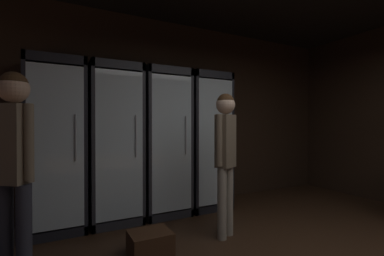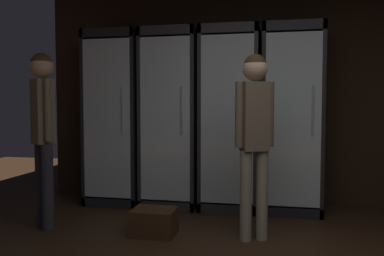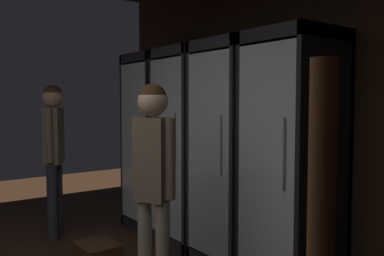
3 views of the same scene
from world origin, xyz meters
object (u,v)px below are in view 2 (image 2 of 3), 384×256
Objects in this scene: cooler_far_left at (119,120)px; cooler_left at (173,120)px; cooler_center at (230,120)px; wine_crate_floor at (154,222)px; cooler_right at (292,122)px; shopper_near at (255,124)px; shopper_far at (43,121)px.

cooler_far_left is 1.00× the size of cooler_left.
cooler_center is (0.66, 0.00, 0.00)m from cooler_left.
cooler_center reaches higher than wine_crate_floor.
cooler_right is (1.33, 0.00, -0.00)m from cooler_left.
cooler_center is 0.67m from cooler_right.
cooler_left and cooler_right have the same top height.
cooler_far_left is 1.99m from cooler_right.
cooler_far_left is 1.00× the size of cooler_right.
cooler_right is at bearing -0.02° from cooler_far_left.
cooler_left is 1.46m from shopper_near.
shopper_near reaches higher than wine_crate_floor.
cooler_far_left is 1.23× the size of shopper_far.
shopper_far is 4.26× the size of wine_crate_floor.
cooler_left is 5.21× the size of wine_crate_floor.
cooler_far_left and cooler_right have the same top height.
cooler_center is (1.33, -0.00, 0.00)m from cooler_far_left.
cooler_far_left is 1.33m from cooler_center.
cooler_center is 1.23× the size of shopper_far.
cooler_left is 1.33m from cooler_right.
cooler_right reaches higher than shopper_far.
shopper_near is (-0.34, -1.08, 0.03)m from cooler_right.
cooler_left is 1.00× the size of cooler_right.
cooler_right is at bearing 72.40° from shopper_near.
shopper_near is 1.93m from shopper_far.
shopper_near is 0.97× the size of shopper_far.
shopper_far is (-0.94, -1.14, 0.03)m from cooler_left.
shopper_far is (-0.28, -1.14, 0.03)m from cooler_far_left.
cooler_center is at bearing 63.85° from wine_crate_floor.
wine_crate_floor is at bearing 1.05° from shopper_far.
cooler_far_left is 0.66m from cooler_left.
shopper_near is at bearing -47.72° from cooler_left.
cooler_right is (0.67, 0.00, -0.01)m from cooler_center.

